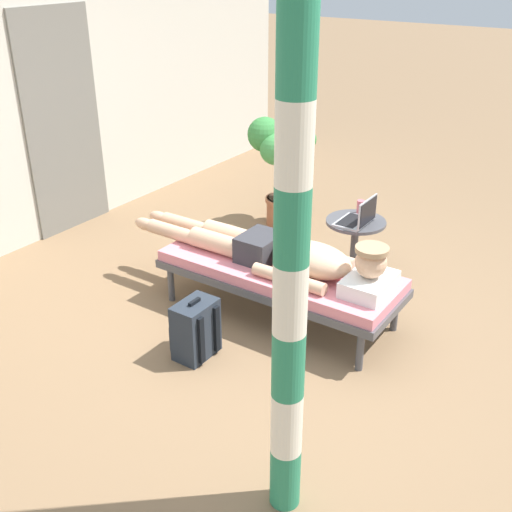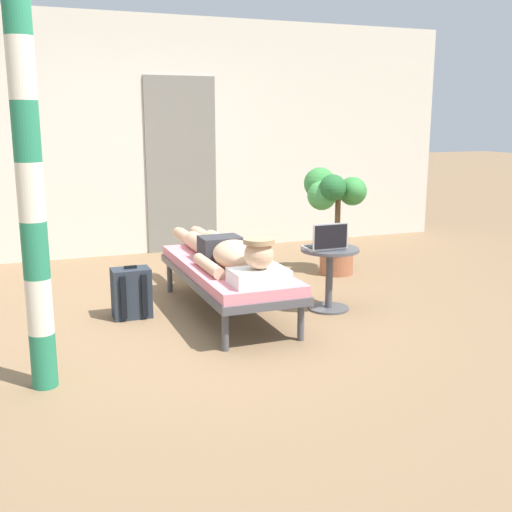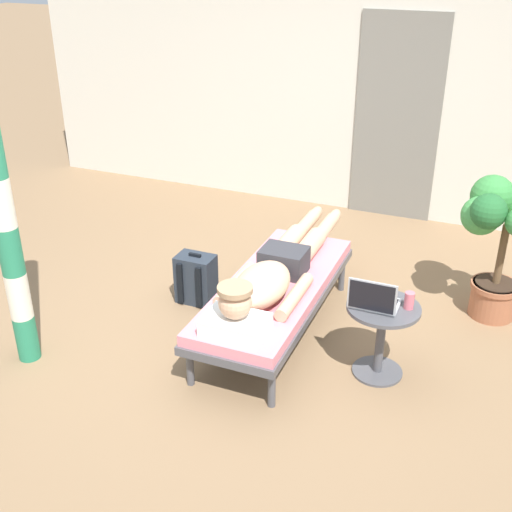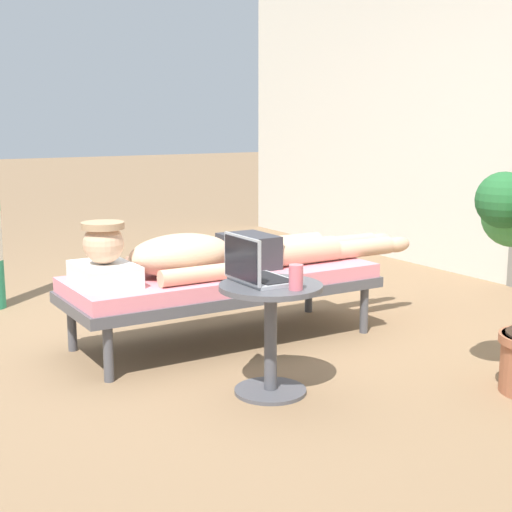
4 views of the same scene
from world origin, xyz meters
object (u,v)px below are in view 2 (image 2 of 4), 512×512
object	(u,v)px
side_table	(329,268)
laptop	(327,243)
drink_glass	(344,239)
backpack	(131,293)
person_reclining	(228,252)
potted_plant	(334,207)
lounge_chair	(227,272)
porch_post	(31,192)

from	to	relation	value
side_table	laptop	xyz separation A→B (m)	(-0.06, -0.05, 0.23)
drink_glass	backpack	world-z (taller)	drink_glass
laptop	drink_glass	distance (m)	0.23
person_reclining	laptop	xyz separation A→B (m)	(0.76, -0.22, 0.06)
laptop	potted_plant	bearing A→B (deg)	59.39
lounge_chair	backpack	size ratio (longest dim) A/B	4.25
porch_post	drink_glass	bearing A→B (deg)	17.98
side_table	person_reclining	bearing A→B (deg)	168.11
drink_glass	person_reclining	bearing A→B (deg)	171.99
laptop	potted_plant	world-z (taller)	potted_plant
porch_post	backpack	bearing A→B (deg)	57.67
lounge_chair	side_table	size ratio (longest dim) A/B	3.45
side_table	drink_glass	size ratio (longest dim) A/B	4.62
person_reclining	drink_glass	bearing A→B (deg)	-8.01
lounge_chair	backpack	world-z (taller)	backpack
side_table	laptop	distance (m)	0.24
porch_post	potted_plant	bearing A→B (deg)	32.37
backpack	potted_plant	size ratio (longest dim) A/B	0.39
person_reclining	drink_glass	world-z (taller)	person_reclining
drink_glass	lounge_chair	bearing A→B (deg)	170.10
laptop	potted_plant	xyz separation A→B (m)	(0.67, 1.14, 0.11)
person_reclining	side_table	xyz separation A→B (m)	(0.82, -0.17, -0.16)
lounge_chair	drink_glass	distance (m)	1.02
lounge_chair	laptop	xyz separation A→B (m)	(0.76, -0.26, 0.24)
drink_glass	porch_post	world-z (taller)	porch_post
person_reclining	lounge_chair	bearing A→B (deg)	90.00
lounge_chair	laptop	bearing A→B (deg)	-18.63
porch_post	lounge_chair	bearing A→B (deg)	33.20
side_table	drink_glass	xyz separation A→B (m)	(0.15, 0.04, 0.22)
lounge_chair	laptop	distance (m)	0.84
laptop	potted_plant	size ratio (longest dim) A/B	0.29
lounge_chair	side_table	world-z (taller)	side_table
side_table	backpack	xyz separation A→B (m)	(-1.57, 0.39, -0.16)
lounge_chair	person_reclining	world-z (taller)	person_reclining
lounge_chair	drink_glass	world-z (taller)	drink_glass
laptop	backpack	distance (m)	1.62
lounge_chair	side_table	bearing A→B (deg)	-14.06
person_reclining	laptop	size ratio (longest dim) A/B	7.00
lounge_chair	porch_post	size ratio (longest dim) A/B	0.77
laptop	porch_post	distance (m)	2.42
laptop	porch_post	xyz separation A→B (m)	(-2.24, -0.71, 0.58)
potted_plant	porch_post	size ratio (longest dim) A/B	0.46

